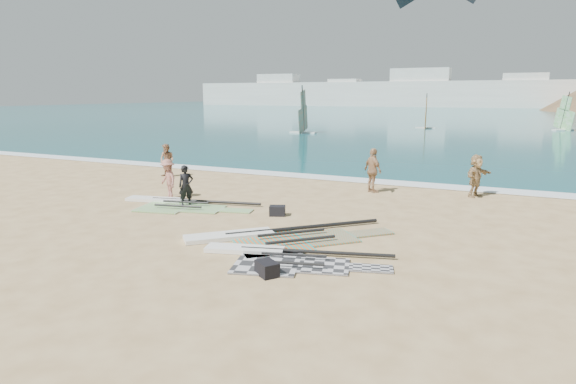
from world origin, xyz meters
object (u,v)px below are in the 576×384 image
at_px(rig_grey, 278,257).
at_px(beachgoer_left, 167,160).
at_px(gear_bag_near, 277,211).
at_px(beachgoer_back, 373,170).
at_px(person_wetsuit, 186,186).
at_px(beachgoer_mid, 168,179).
at_px(rig_orange, 275,237).
at_px(beachgoer_right, 476,176).
at_px(rig_green, 176,204).
at_px(gear_bag_far, 267,269).

distance_m(rig_grey, beachgoer_left, 13.61).
distance_m(gear_bag_near, beachgoer_back, 5.65).
distance_m(person_wetsuit, beachgoer_mid, 1.69).
height_order(rig_orange, gear_bag_near, gear_bag_near).
bearing_deg(beachgoer_right, rig_grey, -175.90).
distance_m(rig_green, beachgoer_back, 8.19).
distance_m(rig_orange, gear_bag_far, 2.85).
xyz_separation_m(rig_orange, gear_bag_far, (1.10, -2.63, 0.11)).
xyz_separation_m(gear_bag_far, person_wetsuit, (-5.90, 4.96, 0.60)).
height_order(rig_green, beachgoer_back, beachgoer_back).
height_order(beachgoer_left, beachgoer_back, beachgoer_back).
distance_m(person_wetsuit, beachgoer_back, 7.76).
xyz_separation_m(rig_orange, beachgoer_right, (4.79, 8.59, 0.81)).
bearing_deg(gear_bag_far, rig_green, 142.45).
relative_size(beachgoer_left, beachgoer_right, 0.96).
xyz_separation_m(gear_bag_near, beachgoer_left, (-8.45, 4.76, 0.66)).
height_order(rig_orange, beachgoer_right, beachgoer_right).
relative_size(rig_grey, rig_orange, 0.92).
bearing_deg(beachgoer_back, gear_bag_far, 132.17).
xyz_separation_m(rig_grey, beachgoer_mid, (-7.12, 4.67, 0.74)).
height_order(rig_orange, person_wetsuit, person_wetsuit).
bearing_deg(beachgoer_mid, beachgoer_back, 60.22).
distance_m(rig_grey, beachgoer_right, 10.89).
bearing_deg(beachgoer_left, beachgoer_mid, -50.58).
bearing_deg(gear_bag_near, beachgoer_right, 46.14).
relative_size(rig_orange, gear_bag_near, 10.19).
height_order(beachgoer_back, beachgoer_right, beachgoer_back).
xyz_separation_m(gear_bag_near, beachgoer_back, (1.90, 5.26, 0.77)).
distance_m(gear_bag_near, gear_bag_far, 5.54).
bearing_deg(beachgoer_mid, gear_bag_near, 19.66).
height_order(gear_bag_far, beachgoer_mid, beachgoer_mid).
bearing_deg(beachgoer_back, gear_bag_near, 110.54).
xyz_separation_m(rig_grey, rig_green, (-6.10, 3.78, 0.00)).
height_order(rig_orange, beachgoer_back, beachgoer_back).
bearing_deg(gear_bag_near, beachgoer_mid, 172.30).
relative_size(rig_orange, beachgoer_back, 2.90).
relative_size(rig_grey, beachgoer_back, 2.67).
relative_size(rig_orange, beachgoer_mid, 3.45).
height_order(gear_bag_near, beachgoer_right, beachgoer_right).
bearing_deg(rig_orange, beachgoer_mid, 109.23).
xyz_separation_m(beachgoer_mid, beachgoer_back, (7.06, 4.56, 0.15)).
xyz_separation_m(rig_orange, beachgoer_back, (0.79, 7.71, 0.88)).
xyz_separation_m(person_wetsuit, beachgoer_right, (9.58, 6.26, 0.10)).
bearing_deg(rig_orange, beachgoer_right, 16.75).
height_order(gear_bag_far, beachgoer_back, beachgoer_back).
height_order(beachgoer_left, beachgoer_mid, beachgoer_left).
bearing_deg(beachgoer_left, rig_grey, -39.59).
bearing_deg(beachgoer_right, beachgoer_back, 127.80).
height_order(rig_grey, rig_green, rig_green).
distance_m(gear_bag_near, beachgoer_mid, 5.25).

